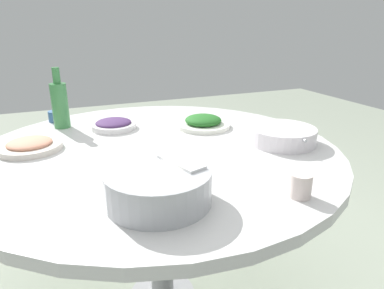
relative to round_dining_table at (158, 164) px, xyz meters
name	(u,v)px	position (x,y,z in m)	size (l,w,h in m)	color
round_dining_table	(158,164)	(0.00, 0.00, 0.00)	(1.40, 1.40, 0.73)	#99999E
rice_bowl	(158,186)	(0.12, 0.42, 0.12)	(0.29, 0.29, 0.10)	#B2B5BA
soup_bowl	(282,136)	(-0.48, 0.14, 0.10)	(0.26, 0.29, 0.07)	white
dish_eggplant	(114,124)	(0.11, -0.32, 0.09)	(0.20, 0.20, 0.04)	white
dish_greens	(203,122)	(-0.28, -0.18, 0.09)	(0.25, 0.25, 0.06)	white
dish_shrimp	(30,145)	(0.45, -0.16, 0.09)	(0.23, 0.23, 0.04)	silver
green_bottle	(60,104)	(0.32, -0.43, 0.18)	(0.07, 0.07, 0.27)	#3B8446
tea_cup_near	(301,185)	(-0.25, 0.54, 0.10)	(0.06, 0.06, 0.07)	silver
tea_cup_far	(56,116)	(0.34, -0.54, 0.10)	(0.07, 0.07, 0.05)	#345E8F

